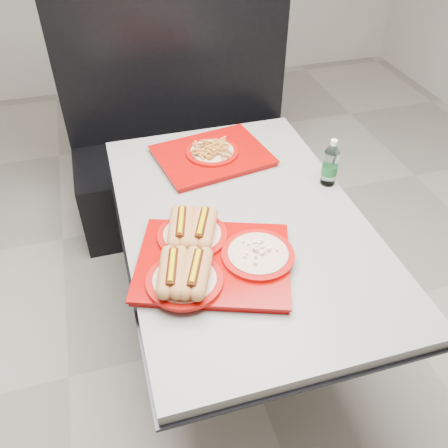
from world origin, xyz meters
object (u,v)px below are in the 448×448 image
object	(u,v)px
diner_table	(241,249)
tray_near	(207,256)
tray_far	(212,153)
water_bottle	(330,165)
booth_bench	(185,150)

from	to	relation	value
diner_table	tray_near	size ratio (longest dim) A/B	2.31
tray_far	water_bottle	bearing A→B (deg)	-37.17
diner_table	tray_near	bearing A→B (deg)	-132.96
diner_table	booth_bench	distance (m)	1.11
booth_bench	water_bottle	distance (m)	1.14
diner_table	water_bottle	xyz separation A→B (m)	(0.41, 0.12, 0.25)
diner_table	tray_far	distance (m)	0.47
tray_far	tray_near	bearing A→B (deg)	-106.43
diner_table	tray_near	xyz separation A→B (m)	(-0.19, -0.21, 0.21)
tray_far	water_bottle	size ratio (longest dim) A/B	2.61
diner_table	tray_far	bearing A→B (deg)	90.53
water_bottle	diner_table	bearing A→B (deg)	-163.90
diner_table	tray_far	size ratio (longest dim) A/B	2.67
diner_table	water_bottle	size ratio (longest dim) A/B	6.96
tray_near	diner_table	bearing A→B (deg)	47.04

